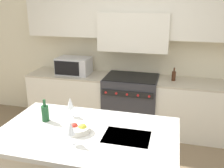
# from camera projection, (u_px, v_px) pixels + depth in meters

# --- Properties ---
(back_cabinetry) EXTENTS (10.00, 0.46, 2.70)m
(back_cabinetry) POSITION_uv_depth(u_px,v_px,m) (135.00, 34.00, 4.11)
(back_cabinetry) COLOR beige
(back_cabinetry) RESTS_ON ground_plane
(back_counter) EXTENTS (3.58, 0.62, 0.91)m
(back_counter) POSITION_uv_depth(u_px,v_px,m) (131.00, 103.00, 4.25)
(back_counter) COLOR silver
(back_counter) RESTS_ON ground_plane
(range_stove) EXTENTS (0.87, 0.70, 0.94)m
(range_stove) POSITION_uv_depth(u_px,v_px,m) (131.00, 103.00, 4.22)
(range_stove) COLOR #2D2D33
(range_stove) RESTS_ON ground_plane
(microwave) EXTENTS (0.56, 0.39, 0.28)m
(microwave) POSITION_uv_depth(u_px,v_px,m) (74.00, 66.00, 4.29)
(microwave) COLOR #B7B7BC
(microwave) RESTS_ON back_counter
(wine_bottle) EXTENTS (0.08, 0.08, 0.24)m
(wine_bottle) POSITION_uv_depth(u_px,v_px,m) (45.00, 113.00, 2.64)
(wine_bottle) COLOR #194723
(wine_bottle) RESTS_ON kitchen_island
(wine_glass_near) EXTENTS (0.08, 0.08, 0.22)m
(wine_glass_near) POSITION_uv_depth(u_px,v_px,m) (71.00, 129.00, 2.20)
(wine_glass_near) COLOR white
(wine_glass_near) RESTS_ON kitchen_island
(wine_glass_far) EXTENTS (0.08, 0.08, 0.22)m
(wine_glass_far) POSITION_uv_depth(u_px,v_px,m) (70.00, 104.00, 2.74)
(wine_glass_far) COLOR white
(wine_glass_far) RESTS_ON kitchen_island
(fruit_bowl) EXTENTS (0.23, 0.23, 0.09)m
(fruit_bowl) POSITION_uv_depth(u_px,v_px,m) (78.00, 129.00, 2.43)
(fruit_bowl) COLOR silver
(fruit_bowl) RESTS_ON kitchen_island
(oil_bottle_on_counter) EXTENTS (0.06, 0.06, 0.21)m
(oil_bottle_on_counter) POSITION_uv_depth(u_px,v_px,m) (174.00, 76.00, 3.94)
(oil_bottle_on_counter) COLOR #422314
(oil_bottle_on_counter) RESTS_ON back_counter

